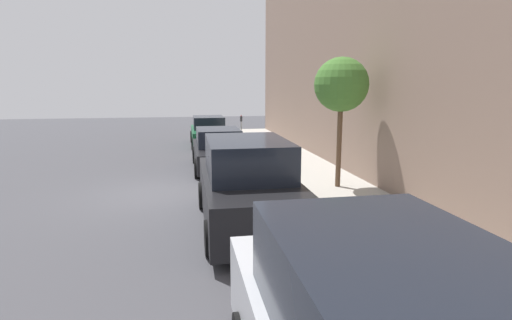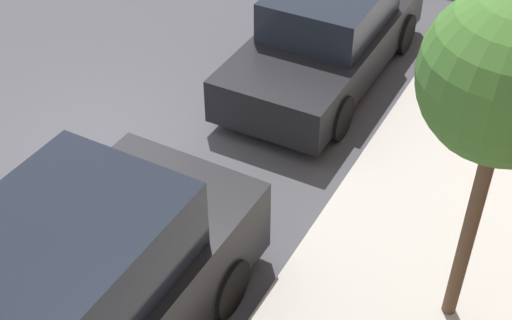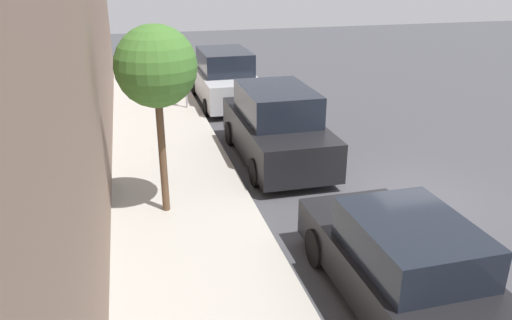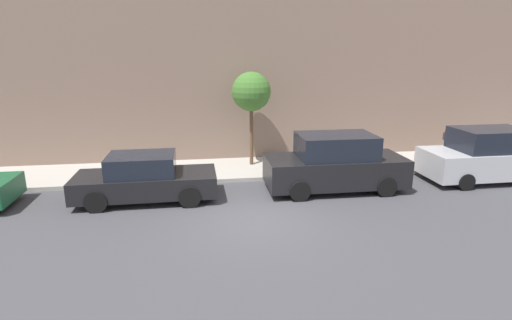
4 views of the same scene
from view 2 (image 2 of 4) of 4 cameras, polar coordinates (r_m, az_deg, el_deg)
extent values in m
plane|color=#424247|center=(10.58, -12.64, 1.07)|extent=(60.00, 60.00, 0.00)
cube|color=#B2ADA3|center=(8.77, 13.90, -8.18)|extent=(3.00, 32.00, 0.15)
cube|color=black|center=(6.71, -16.19, -8.40)|extent=(1.75, 2.61, 0.80)
cylinder|color=black|center=(8.77, -12.96, -5.45)|extent=(0.22, 0.68, 0.68)
cylinder|color=black|center=(7.95, -2.37, -10.09)|extent=(0.22, 0.68, 0.68)
cube|color=black|center=(11.62, 5.56, 9.01)|extent=(1.83, 4.51, 0.68)
cube|color=black|center=(11.39, 5.98, 12.10)|extent=(1.60, 2.11, 0.64)
cylinder|color=black|center=(13.14, 4.58, 11.77)|extent=(0.22, 0.68, 0.68)
cylinder|color=black|center=(12.64, 11.69, 9.88)|extent=(0.22, 0.68, 0.68)
cylinder|color=black|center=(10.99, -1.57, 5.91)|extent=(0.22, 0.68, 0.68)
cylinder|color=black|center=(10.38, 6.62, 3.43)|extent=(0.22, 0.68, 0.68)
cylinder|color=brown|center=(7.34, 16.80, -5.00)|extent=(0.15, 0.15, 2.59)
sphere|color=#42752D|center=(6.32, 19.68, 6.36)|extent=(1.57, 1.57, 1.57)
camera|label=1|loc=(8.23, -89.73, -30.21)|focal=28.00mm
camera|label=3|loc=(15.02, 32.82, 28.96)|focal=35.00mm
camera|label=4|loc=(18.24, -41.45, 25.62)|focal=28.00mm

